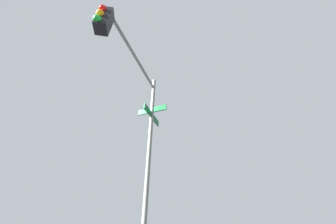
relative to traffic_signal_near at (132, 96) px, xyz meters
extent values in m
cylinder|color=slate|center=(-0.57, -1.08, -1.28)|extent=(0.12, 0.12, 6.20)
cylinder|color=slate|center=(0.07, 0.14, 1.42)|extent=(1.37, 2.48, 0.09)
cube|color=black|center=(0.72, 1.36, 0.97)|extent=(0.28, 0.28, 0.80)
sphere|color=red|center=(0.79, 1.49, 1.22)|extent=(0.18, 0.18, 0.18)
sphere|color=orange|center=(0.79, 1.49, 0.97)|extent=(0.18, 0.18, 0.18)
sphere|color=green|center=(0.79, 1.49, 0.72)|extent=(0.18, 0.18, 0.18)
cube|color=#0F5128|center=(-0.57, -1.08, 0.19)|extent=(0.55, 0.99, 0.20)
cube|color=#0F5128|center=(-0.57, -1.08, 0.41)|extent=(0.90, 0.50, 0.20)
camera|label=1|loc=(-0.44, 3.36, -2.96)|focal=18.01mm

